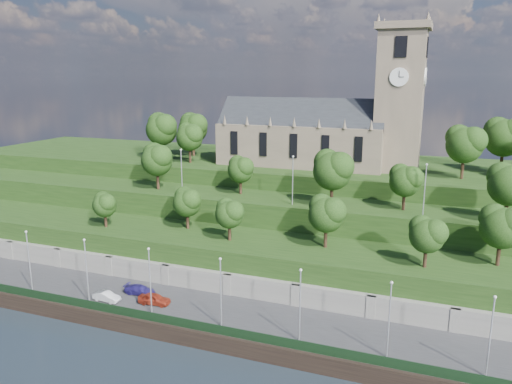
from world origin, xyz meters
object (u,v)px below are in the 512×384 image
at_px(car_middle, 107,296).
at_px(car_right, 140,290).
at_px(car_left, 154,299).
at_px(church, 327,127).

xyz_separation_m(car_middle, car_right, (3.08, 3.46, 0.00)).
bearing_deg(car_left, church, -24.03).
bearing_deg(car_right, car_middle, 136.58).
height_order(car_middle, car_right, car_right).
distance_m(car_left, car_middle, 6.85).
distance_m(church, car_right, 47.22).
bearing_deg(church, car_right, -114.05).
relative_size(car_left, car_right, 0.98).
xyz_separation_m(church, car_middle, (-20.54, -42.57, -19.87)).
bearing_deg(church, car_middle, -115.75).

